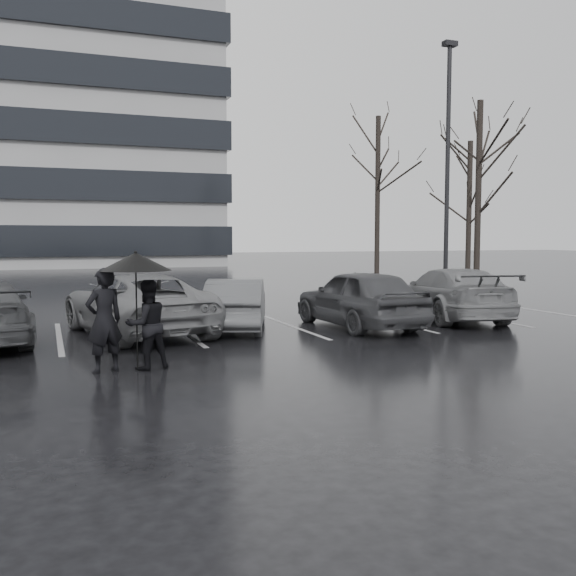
{
  "coord_description": "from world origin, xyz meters",
  "views": [
    {
      "loc": [
        -5.23,
        -12.75,
        2.26
      ],
      "look_at": [
        -0.03,
        1.0,
        1.1
      ],
      "focal_mm": 40.0,
      "sensor_mm": 36.0,
      "label": 1
    }
  ],
  "objects_px": {
    "pedestrian_left": "(104,320)",
    "tree_north": "(378,199)",
    "car_main": "(359,298)",
    "tree_east": "(478,196)",
    "tree_ne": "(469,212)",
    "car_west_a": "(236,304)",
    "car_east": "(450,294)",
    "car_west_b": "(136,304)",
    "lamp_post": "(447,183)",
    "pedestrian_right": "(147,325)"
  },
  "relations": [
    {
      "from": "pedestrian_left",
      "to": "tree_north",
      "type": "xyz_separation_m",
      "value": [
        15.35,
        18.7,
        3.37
      ]
    },
    {
      "from": "car_main",
      "to": "tree_east",
      "type": "height_order",
      "value": "tree_east"
    },
    {
      "from": "tree_east",
      "to": "tree_ne",
      "type": "distance_m",
      "value": 4.74
    },
    {
      "from": "tree_east",
      "to": "car_west_a",
      "type": "bearing_deg",
      "value": -149.21
    },
    {
      "from": "car_west_a",
      "to": "pedestrian_left",
      "type": "bearing_deg",
      "value": 69.21
    },
    {
      "from": "car_west_a",
      "to": "car_main",
      "type": "bearing_deg",
      "value": -173.6
    },
    {
      "from": "pedestrian_left",
      "to": "tree_north",
      "type": "relative_size",
      "value": 0.21
    },
    {
      "from": "car_east",
      "to": "tree_north",
      "type": "relative_size",
      "value": 0.58
    },
    {
      "from": "car_west_a",
      "to": "car_east",
      "type": "distance_m",
      "value": 6.09
    },
    {
      "from": "car_east",
      "to": "car_west_b",
      "type": "bearing_deg",
      "value": 8.8
    },
    {
      "from": "car_west_b",
      "to": "lamp_post",
      "type": "xyz_separation_m",
      "value": [
        11.94,
        4.96,
        3.57
      ]
    },
    {
      "from": "car_east",
      "to": "tree_north",
      "type": "height_order",
      "value": "tree_north"
    },
    {
      "from": "car_main",
      "to": "pedestrian_left",
      "type": "height_order",
      "value": "pedestrian_left"
    },
    {
      "from": "tree_east",
      "to": "lamp_post",
      "type": "bearing_deg",
      "value": -142.4
    },
    {
      "from": "car_east",
      "to": "tree_ne",
      "type": "bearing_deg",
      "value": -117.1
    },
    {
      "from": "car_main",
      "to": "lamp_post",
      "type": "relative_size",
      "value": 0.47
    },
    {
      "from": "lamp_post",
      "to": "tree_ne",
      "type": "bearing_deg",
      "value": 48.38
    },
    {
      "from": "tree_east",
      "to": "tree_north",
      "type": "xyz_separation_m",
      "value": [
        -1.0,
        7.0,
        0.25
      ]
    },
    {
      "from": "pedestrian_right",
      "to": "car_west_b",
      "type": "bearing_deg",
      "value": -109.8
    },
    {
      "from": "car_west_b",
      "to": "lamp_post",
      "type": "height_order",
      "value": "lamp_post"
    },
    {
      "from": "pedestrian_right",
      "to": "car_main",
      "type": "bearing_deg",
      "value": -164.91
    },
    {
      "from": "pedestrian_left",
      "to": "tree_east",
      "type": "bearing_deg",
      "value": -164.87
    },
    {
      "from": "tree_north",
      "to": "car_east",
      "type": "bearing_deg",
      "value": -111.32
    },
    {
      "from": "pedestrian_left",
      "to": "lamp_post",
      "type": "bearing_deg",
      "value": -165.4
    },
    {
      "from": "pedestrian_right",
      "to": "lamp_post",
      "type": "height_order",
      "value": "lamp_post"
    },
    {
      "from": "pedestrian_right",
      "to": "tree_ne",
      "type": "relative_size",
      "value": 0.22
    },
    {
      "from": "car_main",
      "to": "tree_east",
      "type": "bearing_deg",
      "value": -142.84
    },
    {
      "from": "tree_north",
      "to": "pedestrian_right",
      "type": "bearing_deg",
      "value": -128.06
    },
    {
      "from": "pedestrian_left",
      "to": "tree_north",
      "type": "height_order",
      "value": "tree_north"
    },
    {
      "from": "tree_ne",
      "to": "car_west_b",
      "type": "bearing_deg",
      "value": -147.04
    },
    {
      "from": "car_west_a",
      "to": "pedestrian_left",
      "type": "xyz_separation_m",
      "value": [
        -3.46,
        -4.02,
        0.25
      ]
    },
    {
      "from": "car_west_a",
      "to": "lamp_post",
      "type": "xyz_separation_m",
      "value": [
        9.55,
        5.11,
        3.65
      ]
    },
    {
      "from": "car_east",
      "to": "pedestrian_right",
      "type": "distance_m",
      "value": 9.64
    },
    {
      "from": "car_east",
      "to": "pedestrian_left",
      "type": "relative_size",
      "value": 2.78
    },
    {
      "from": "car_west_a",
      "to": "pedestrian_right",
      "type": "bearing_deg",
      "value": 75.54
    },
    {
      "from": "car_main",
      "to": "pedestrian_left",
      "type": "xyz_separation_m",
      "value": [
        -6.45,
        -3.3,
        0.14
      ]
    },
    {
      "from": "lamp_post",
      "to": "pedestrian_left",
      "type": "bearing_deg",
      "value": -144.95
    },
    {
      "from": "car_west_a",
      "to": "car_west_b",
      "type": "bearing_deg",
      "value": 16.3
    },
    {
      "from": "tree_north",
      "to": "pedestrian_left",
      "type": "bearing_deg",
      "value": -129.38
    },
    {
      "from": "car_west_b",
      "to": "pedestrian_right",
      "type": "relative_size",
      "value": 3.31
    },
    {
      "from": "car_main",
      "to": "tree_ne",
      "type": "relative_size",
      "value": 0.62
    },
    {
      "from": "pedestrian_right",
      "to": "lamp_post",
      "type": "xyz_separation_m",
      "value": [
        12.31,
        9.13,
        3.5
      ]
    },
    {
      "from": "pedestrian_left",
      "to": "car_main",
      "type": "bearing_deg",
      "value": -173.38
    },
    {
      "from": "pedestrian_right",
      "to": "tree_north",
      "type": "xyz_separation_m",
      "value": [
        14.64,
        18.7,
        3.48
      ]
    },
    {
      "from": "pedestrian_right",
      "to": "tree_east",
      "type": "relative_size",
      "value": 0.19
    },
    {
      "from": "pedestrian_left",
      "to": "lamp_post",
      "type": "relative_size",
      "value": 0.19
    },
    {
      "from": "car_west_a",
      "to": "pedestrian_left",
      "type": "distance_m",
      "value": 5.31
    },
    {
      "from": "car_main",
      "to": "car_west_a",
      "type": "height_order",
      "value": "car_main"
    },
    {
      "from": "car_west_b",
      "to": "pedestrian_right",
      "type": "height_order",
      "value": "pedestrian_right"
    },
    {
      "from": "tree_north",
      "to": "tree_east",
      "type": "bearing_deg",
      "value": -81.87
    }
  ]
}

